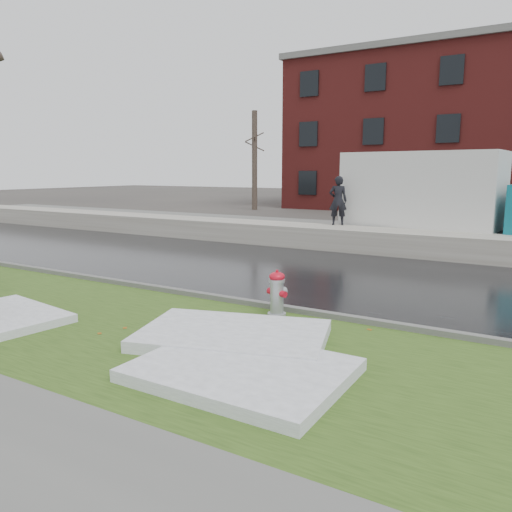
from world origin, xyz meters
The scene contains 15 objects.
ground centered at (0.00, 0.00, 0.00)m, with size 120.00×120.00×0.00m, color #47423D.
verge centered at (0.00, -1.25, 0.02)m, with size 60.00×4.50×0.04m, color #2C4617.
road centered at (0.00, 4.50, 0.01)m, with size 60.00×7.00×0.03m, color black.
parking_lot centered at (0.00, 13.00, 0.01)m, with size 60.00×9.00×0.03m, color slate.
curb centered at (0.00, 1.00, 0.07)m, with size 60.00×0.15×0.14m, color slate.
snowbank centered at (0.00, 8.70, 0.38)m, with size 60.00×1.60×0.75m, color #B5B2A6.
brick_building centered at (2.00, 30.00, 5.00)m, with size 26.00×12.00×10.00m, color maroon.
bg_tree_left centered at (-12.00, 22.00, 3.33)m, with size 1.40×1.62×6.50m.
bg_tree_center centered at (-6.00, 26.00, 3.33)m, with size 1.40×1.62×6.50m.
fire_hydrant centered at (1.24, 0.61, 0.49)m, with size 0.42×0.39×0.85m.
box_truck centered at (2.47, 10.57, 1.72)m, with size 9.81×2.94×3.25m.
worker centered at (-1.06, 9.30, 1.59)m, with size 0.62×0.40×1.69m, color black.
snow_patch_near centered at (2.11, -1.95, 0.12)m, with size 2.60×2.00×0.16m, color white.
snow_patch_far centered at (-2.75, -2.09, 0.11)m, with size 2.20×1.60×0.14m, color white.
snow_patch_side centered at (1.29, -0.90, 0.13)m, with size 2.80×1.80×0.18m, color white.
Camera 1 is at (5.33, -7.02, 2.62)m, focal length 35.00 mm.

